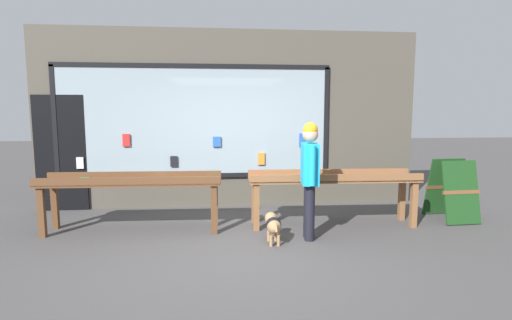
{
  "coord_description": "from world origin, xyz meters",
  "views": [
    {
      "loc": [
        -0.31,
        -5.23,
        1.82
      ],
      "look_at": [
        0.31,
        0.63,
        1.09
      ],
      "focal_mm": 28.0,
      "sensor_mm": 36.0,
      "label": 1
    }
  ],
  "objects_px": {
    "display_table_right": "(333,182)",
    "sandwich_board_sign": "(452,189)",
    "person_browsing": "(310,172)",
    "display_table_left": "(132,186)",
    "small_dog": "(273,224)"
  },
  "relations": [
    {
      "from": "person_browsing",
      "to": "small_dog",
      "type": "xyz_separation_m",
      "value": [
        -0.53,
        -0.12,
        -0.71
      ]
    },
    {
      "from": "display_table_left",
      "to": "person_browsing",
      "type": "distance_m",
      "value": 2.66
    },
    {
      "from": "display_table_left",
      "to": "sandwich_board_sign",
      "type": "distance_m",
      "value": 5.19
    },
    {
      "from": "person_browsing",
      "to": "sandwich_board_sign",
      "type": "distance_m",
      "value": 2.76
    },
    {
      "from": "person_browsing",
      "to": "display_table_left",
      "type": "bearing_deg",
      "value": 83.04
    },
    {
      "from": "small_dog",
      "to": "sandwich_board_sign",
      "type": "bearing_deg",
      "value": -75.45
    },
    {
      "from": "display_table_left",
      "to": "small_dog",
      "type": "relative_size",
      "value": 4.6
    },
    {
      "from": "person_browsing",
      "to": "display_table_right",
      "type": "bearing_deg",
      "value": -32.77
    },
    {
      "from": "display_table_right",
      "to": "small_dog",
      "type": "height_order",
      "value": "display_table_right"
    },
    {
      "from": "display_table_right",
      "to": "small_dog",
      "type": "bearing_deg",
      "value": -144.64
    },
    {
      "from": "display_table_left",
      "to": "small_dog",
      "type": "bearing_deg",
      "value": -20.35
    },
    {
      "from": "display_table_right",
      "to": "person_browsing",
      "type": "distance_m",
      "value": 0.88
    },
    {
      "from": "display_table_right",
      "to": "sandwich_board_sign",
      "type": "xyz_separation_m",
      "value": [
        2.08,
        0.11,
        -0.18
      ]
    },
    {
      "from": "small_dog",
      "to": "display_table_right",
      "type": "bearing_deg",
      "value": -55.48
    },
    {
      "from": "display_table_right",
      "to": "small_dog",
      "type": "relative_size",
      "value": 4.6
    }
  ]
}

